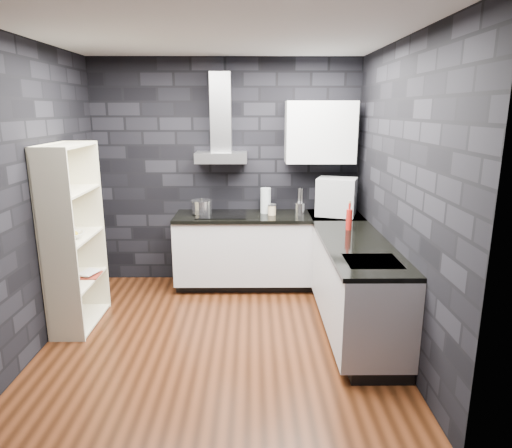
{
  "coord_description": "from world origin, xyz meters",
  "views": [
    {
      "loc": [
        0.32,
        -3.94,
        2.11
      ],
      "look_at": [
        0.35,
        0.45,
        1.0
      ],
      "focal_mm": 32.0,
      "sensor_mm": 36.0,
      "label": 1
    }
  ],
  "objects_px": {
    "glass_vase": "(266,201)",
    "fruit_bowl": "(71,235)",
    "appliance_garage": "(336,197)",
    "red_bottle": "(349,220)",
    "bookshelf": "(74,237)",
    "storage_jar": "(272,210)",
    "utensil_crock": "(300,209)",
    "pot": "(202,207)"
  },
  "relations": [
    {
      "from": "storage_jar",
      "to": "bookshelf",
      "type": "xyz_separation_m",
      "value": [
        -1.96,
        -0.96,
        -0.06
      ]
    },
    {
      "from": "utensil_crock",
      "to": "pot",
      "type": "bearing_deg",
      "value": 177.01
    },
    {
      "from": "glass_vase",
      "to": "red_bottle",
      "type": "xyz_separation_m",
      "value": [
        0.84,
        -0.79,
        -0.04
      ]
    },
    {
      "from": "red_bottle",
      "to": "fruit_bowl",
      "type": "bearing_deg",
      "value": -172.98
    },
    {
      "from": "utensil_crock",
      "to": "bookshelf",
      "type": "bearing_deg",
      "value": -157.53
    },
    {
      "from": "bookshelf",
      "to": "appliance_garage",
      "type": "bearing_deg",
      "value": 24.32
    },
    {
      "from": "appliance_garage",
      "to": "bookshelf",
      "type": "xyz_separation_m",
      "value": [
        -2.71,
        -0.91,
        -0.22
      ]
    },
    {
      "from": "utensil_crock",
      "to": "storage_jar",
      "type": "bearing_deg",
      "value": 177.57
    },
    {
      "from": "glass_vase",
      "to": "storage_jar",
      "type": "height_order",
      "value": "glass_vase"
    },
    {
      "from": "fruit_bowl",
      "to": "pot",
      "type": "bearing_deg",
      "value": 43.17
    },
    {
      "from": "utensil_crock",
      "to": "appliance_garage",
      "type": "xyz_separation_m",
      "value": [
        0.42,
        -0.03,
        0.15
      ]
    },
    {
      "from": "red_bottle",
      "to": "pot",
      "type": "bearing_deg",
      "value": 155.48
    },
    {
      "from": "glass_vase",
      "to": "fruit_bowl",
      "type": "xyz_separation_m",
      "value": [
        -1.89,
        -1.13,
        -0.11
      ]
    },
    {
      "from": "bookshelf",
      "to": "fruit_bowl",
      "type": "distance_m",
      "value": 0.07
    },
    {
      "from": "red_bottle",
      "to": "bookshelf",
      "type": "relative_size",
      "value": 0.12
    },
    {
      "from": "red_bottle",
      "to": "appliance_garage",
      "type": "bearing_deg",
      "value": 91.9
    },
    {
      "from": "utensil_crock",
      "to": "appliance_garage",
      "type": "height_order",
      "value": "appliance_garage"
    },
    {
      "from": "glass_vase",
      "to": "bookshelf",
      "type": "height_order",
      "value": "bookshelf"
    },
    {
      "from": "storage_jar",
      "to": "bookshelf",
      "type": "height_order",
      "value": "bookshelf"
    },
    {
      "from": "glass_vase",
      "to": "utensil_crock",
      "type": "xyz_separation_m",
      "value": [
        0.4,
        -0.12,
        -0.08
      ]
    },
    {
      "from": "glass_vase",
      "to": "appliance_garage",
      "type": "relative_size",
      "value": 0.7
    },
    {
      "from": "storage_jar",
      "to": "red_bottle",
      "type": "relative_size",
      "value": 0.53
    },
    {
      "from": "appliance_garage",
      "to": "red_bottle",
      "type": "bearing_deg",
      "value": -69.47
    },
    {
      "from": "storage_jar",
      "to": "utensil_crock",
      "type": "xyz_separation_m",
      "value": [
        0.33,
        -0.01,
        0.02
      ]
    },
    {
      "from": "storage_jar",
      "to": "appliance_garage",
      "type": "bearing_deg",
      "value": -3.57
    },
    {
      "from": "glass_vase",
      "to": "utensil_crock",
      "type": "relative_size",
      "value": 2.08
    },
    {
      "from": "pot",
      "to": "bookshelf",
      "type": "relative_size",
      "value": 0.13
    },
    {
      "from": "fruit_bowl",
      "to": "storage_jar",
      "type": "bearing_deg",
      "value": 27.38
    },
    {
      "from": "glass_vase",
      "to": "red_bottle",
      "type": "distance_m",
      "value": 1.15
    },
    {
      "from": "storage_jar",
      "to": "red_bottle",
      "type": "height_order",
      "value": "red_bottle"
    },
    {
      "from": "pot",
      "to": "bookshelf",
      "type": "bearing_deg",
      "value": -138.39
    },
    {
      "from": "storage_jar",
      "to": "utensil_crock",
      "type": "height_order",
      "value": "utensil_crock"
    },
    {
      "from": "utensil_crock",
      "to": "appliance_garage",
      "type": "bearing_deg",
      "value": -4.46
    },
    {
      "from": "appliance_garage",
      "to": "red_bottle",
      "type": "height_order",
      "value": "appliance_garage"
    },
    {
      "from": "glass_vase",
      "to": "fruit_bowl",
      "type": "bearing_deg",
      "value": -149.25
    },
    {
      "from": "glass_vase",
      "to": "fruit_bowl",
      "type": "distance_m",
      "value": 2.2
    },
    {
      "from": "red_bottle",
      "to": "fruit_bowl",
      "type": "height_order",
      "value": "red_bottle"
    },
    {
      "from": "pot",
      "to": "red_bottle",
      "type": "height_order",
      "value": "red_bottle"
    },
    {
      "from": "storage_jar",
      "to": "appliance_garage",
      "type": "relative_size",
      "value": 0.26
    },
    {
      "from": "bookshelf",
      "to": "fruit_bowl",
      "type": "bearing_deg",
      "value": -84.32
    },
    {
      "from": "storage_jar",
      "to": "red_bottle",
      "type": "bearing_deg",
      "value": -41.67
    },
    {
      "from": "appliance_garage",
      "to": "fruit_bowl",
      "type": "bearing_deg",
      "value": -141.65
    }
  ]
}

